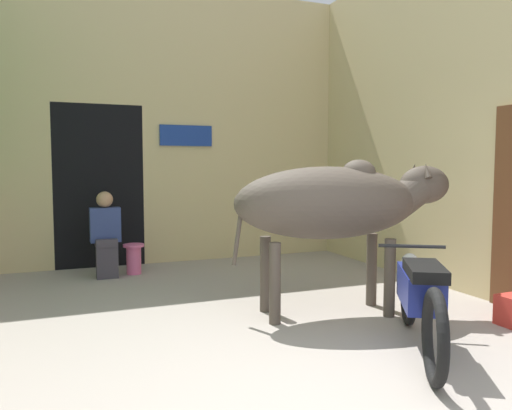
% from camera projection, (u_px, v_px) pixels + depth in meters
% --- Properties ---
extents(ground_plane, '(30.00, 30.00, 0.00)m').
position_uv_depth(ground_plane, '(337.00, 404.00, 3.09)').
color(ground_plane, '#9E9389').
extents(wall_back_with_doorway, '(5.58, 0.93, 4.19)m').
position_uv_depth(wall_back_with_doorway, '(142.00, 146.00, 7.64)').
color(wall_back_with_doorway, '#D1BC84').
rests_on(wall_back_with_doorway, ground_plane).
extents(wall_right_with_door, '(0.22, 4.96, 4.19)m').
position_uv_depth(wall_right_with_door, '(436.00, 119.00, 6.25)').
color(wall_right_with_door, '#D1BC84').
rests_on(wall_right_with_door, ground_plane).
extents(cow, '(2.30, 1.08, 1.54)m').
position_uv_depth(cow, '(336.00, 203.00, 4.92)').
color(cow, '#4C4238').
rests_on(cow, ground_plane).
extents(motorcycle_near, '(1.10, 1.73, 0.77)m').
position_uv_depth(motorcycle_near, '(420.00, 296.00, 3.98)').
color(motorcycle_near, black).
rests_on(motorcycle_near, ground_plane).
extents(shopkeeper_seated, '(0.39, 0.34, 1.14)m').
position_uv_depth(shopkeeper_seated, '(106.00, 232.00, 6.63)').
color(shopkeeper_seated, '#3D3842').
rests_on(shopkeeper_seated, ground_plane).
extents(plastic_stool, '(0.28, 0.28, 0.41)m').
position_uv_depth(plastic_stool, '(134.00, 258.00, 6.82)').
color(plastic_stool, '#DB6093').
rests_on(plastic_stool, ground_plane).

